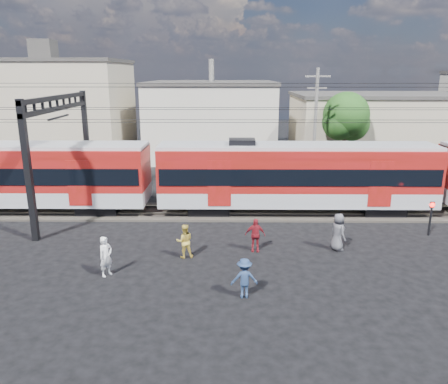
{
  "coord_description": "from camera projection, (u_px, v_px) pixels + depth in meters",
  "views": [
    {
      "loc": [
        -0.28,
        -16.99,
        8.22
      ],
      "look_at": [
        -0.53,
        5.0,
        2.14
      ],
      "focal_mm": 35.0,
      "sensor_mm": 36.0,
      "label": 1
    }
  ],
  "objects": [
    {
      "name": "pedestrian_d",
      "position": [
        255.0,
        235.0,
        20.49
      ],
      "size": [
        0.95,
        0.41,
        1.62
      ],
      "primitive_type": "imported",
      "rotation": [
        0.0,
        0.0,
        -0.02
      ],
      "color": "maroon",
      "rests_on": "ground"
    },
    {
      "name": "pedestrian_e",
      "position": [
        338.0,
        232.0,
        20.6
      ],
      "size": [
        0.89,
        1.04,
        1.81
      ],
      "primitive_type": "imported",
      "rotation": [
        0.0,
        0.0,
        1.99
      ],
      "color": "#505055",
      "rests_on": "ground"
    },
    {
      "name": "pedestrian_b",
      "position": [
        185.0,
        241.0,
        19.8
      ],
      "size": [
        0.87,
        0.73,
        1.58
      ],
      "primitive_type": "imported",
      "rotation": [
        0.0,
        0.0,
        3.33
      ],
      "color": "gold",
      "rests_on": "ground"
    },
    {
      "name": "utility_pole_mid",
      "position": [
        315.0,
        124.0,
        31.75
      ],
      "size": [
        1.8,
        0.24,
        8.5
      ],
      "color": "slate",
      "rests_on": "ground"
    },
    {
      "name": "building_west",
      "position": [
        50.0,
        111.0,
        40.64
      ],
      "size": [
        14.28,
        10.2,
        9.3
      ],
      "color": "tan",
      "rests_on": "ground"
    },
    {
      "name": "ground",
      "position": [
        235.0,
        272.0,
        18.56
      ],
      "size": [
        120.0,
        120.0,
        0.0
      ],
      "primitive_type": "plane",
      "color": "black",
      "rests_on": "ground"
    },
    {
      "name": "catenary",
      "position": [
        83.0,
        127.0,
        25.0
      ],
      "size": [
        70.0,
        9.3,
        7.52
      ],
      "color": "black",
      "rests_on": "ground"
    },
    {
      "name": "track_bed",
      "position": [
        233.0,
        212.0,
        26.26
      ],
      "size": [
        70.0,
        3.4,
        0.12
      ],
      "primitive_type": "cube",
      "color": "#2D2823",
      "rests_on": "ground"
    },
    {
      "name": "building_mideast",
      "position": [
        382.0,
        128.0,
        40.7
      ],
      "size": [
        16.32,
        10.2,
        6.3
      ],
      "color": "tan",
      "rests_on": "ground"
    },
    {
      "name": "rail_near",
      "position": [
        233.0,
        214.0,
        25.5
      ],
      "size": [
        70.0,
        0.12,
        0.12
      ],
      "primitive_type": "cube",
      "color": "#59544C",
      "rests_on": "track_bed"
    },
    {
      "name": "pedestrian_c",
      "position": [
        244.0,
        278.0,
        16.27
      ],
      "size": [
        1.05,
        0.66,
        1.56
      ],
      "primitive_type": "imported",
      "rotation": [
        0.0,
        0.0,
        3.23
      ],
      "color": "navy",
      "rests_on": "ground"
    },
    {
      "name": "tree_near",
      "position": [
        348.0,
        118.0,
        34.66
      ],
      "size": [
        3.82,
        3.64,
        6.72
      ],
      "color": "#382619",
      "rests_on": "ground"
    },
    {
      "name": "crossing_signal",
      "position": [
        431.0,
        212.0,
        22.34
      ],
      "size": [
        0.27,
        0.27,
        1.82
      ],
      "color": "black",
      "rests_on": "ground"
    },
    {
      "name": "rail_far",
      "position": [
        233.0,
        206.0,
        26.95
      ],
      "size": [
        70.0,
        0.12,
        0.12
      ],
      "primitive_type": "cube",
      "color": "#59544C",
      "rests_on": "track_bed"
    },
    {
      "name": "commuter_train",
      "position": [
        300.0,
        174.0,
        25.59
      ],
      "size": [
        50.3,
        3.08,
        4.17
      ],
      "color": "black",
      "rests_on": "ground"
    },
    {
      "name": "building_midwest",
      "position": [
        212.0,
        119.0,
        43.63
      ],
      "size": [
        12.24,
        12.24,
        7.3
      ],
      "color": "#BCB4A4",
      "rests_on": "ground"
    },
    {
      "name": "pedestrian_a",
      "position": [
        106.0,
        256.0,
        18.01
      ],
      "size": [
        0.7,
        0.74,
        1.71
      ],
      "primitive_type": "imported",
      "rotation": [
        0.0,
        0.0,
        0.95
      ],
      "color": "white",
      "rests_on": "ground"
    }
  ]
}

